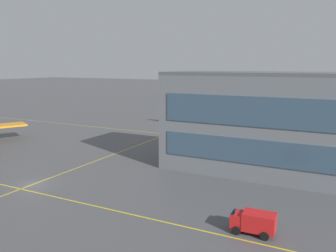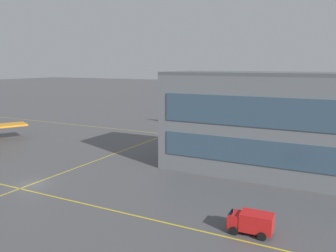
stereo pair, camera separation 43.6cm
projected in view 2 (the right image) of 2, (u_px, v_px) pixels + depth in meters
ground_plane at (32, 184)px, 47.28m from camera, size 600.00×600.00×0.00m
airliner_second_row at (272, 117)px, 79.07m from camera, size 39.55×34.25×12.34m
airliner_third_row at (211, 96)px, 131.11m from camera, size 39.17×33.42×12.39m
airliner_far_left_stand at (200, 90)px, 174.91m from camera, size 32.81×28.04×10.44m
taxiway_markings at (114, 154)px, 63.37m from camera, size 119.18×90.00×0.01m
service_truck_red_van at (251, 222)px, 33.27m from camera, size 4.21×2.35×2.10m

